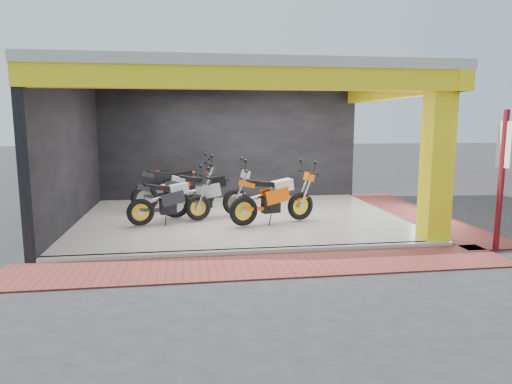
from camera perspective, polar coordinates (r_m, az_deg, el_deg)
The scene contains 17 objects.
ground at distance 9.83m, azimuth -0.69°, elevation -6.06°, with size 80.00×80.00×0.00m, color #2D2D30.
showroom_floor at distance 11.75m, azimuth -1.99°, elevation -3.33°, with size 8.00×6.00×0.10m, color silver.
showroom_ceiling at distance 11.53m, azimuth -2.09°, elevation 14.18°, with size 8.40×6.40×0.20m, color beige.
back_wall at distance 14.59m, azimuth -3.38°, elevation 5.79°, with size 8.20×0.20×3.50m, color black.
left_wall at distance 11.79m, azimuth -22.32°, elevation 4.41°, with size 0.20×6.20×3.50m, color black.
corner_column at distance 10.04m, azimuth 21.68°, elevation 3.78°, with size 0.50×0.50×3.50m, color yellow.
header_beam_front at distance 8.54m, azimuth 0.18°, elevation 14.03°, with size 8.40×0.30×0.40m, color yellow.
header_beam_right at distance 12.59m, azimuth 16.75°, elevation 12.00°, with size 0.30×6.40×0.40m, color yellow.
floor_kerb at distance 8.84m, azimuth 0.19°, elevation -7.43°, with size 8.00×0.20×0.10m, color silver.
paver_front at distance 8.12m, azimuth 1.02°, elevation -9.20°, with size 9.00×1.40×0.03m, color #983234.
paver_right at distance 13.17m, azimuth 19.28°, elevation -2.65°, with size 1.40×7.00×0.03m, color #983234.
signpost at distance 9.95m, azimuth 28.36°, elevation 1.88°, with size 0.11×0.39×2.75m.
moto_hero at distance 11.15m, azimuth 5.60°, elevation -0.01°, with size 2.35×0.87×1.44m, color #FF600A, non-canonical shape.
moto_row_a at distance 11.15m, azimuth -7.27°, elevation -0.37°, with size 2.14×0.79×1.31m, color black, non-canonical shape.
moto_row_b at distance 11.61m, azimuth -2.49°, elevation 0.40°, with size 2.37×0.88×1.45m, color #ABADB2, non-canonical shape.
moto_row_c at distance 13.80m, azimuth -6.67°, elevation 1.33°, with size 2.08×0.77×1.27m, color #B32213, non-canonical shape.
moto_row_d at distance 12.74m, azimuth -6.75°, elevation 1.18°, with size 2.43×0.90×1.48m, color black, non-canonical shape.
Camera 1 is at (-1.26, -9.41, 2.53)m, focal length 32.00 mm.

